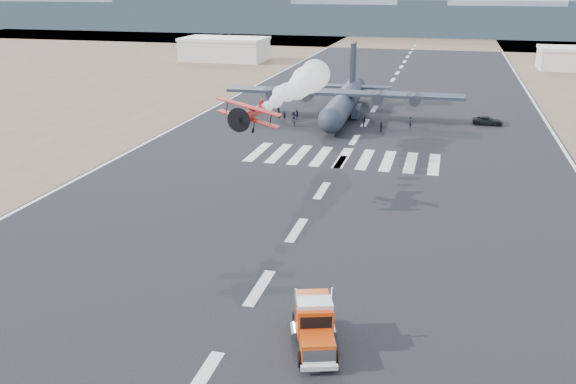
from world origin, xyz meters
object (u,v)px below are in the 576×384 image
at_px(crew_a, 285,115).
at_px(crew_f, 294,116).
at_px(crew_h, 297,114).
at_px(aerobatic_biplane, 249,114).
at_px(support_vehicle, 488,121).
at_px(hangar_left, 225,49).
at_px(crew_g, 410,122).
at_px(crew_c, 294,121).
at_px(crew_e, 278,112).
at_px(crew_d, 381,127).
at_px(semi_truck, 314,323).
at_px(transport_aircraft, 344,100).
at_px(crew_b, 364,122).

bearing_deg(crew_a, crew_f, -71.49).
height_order(crew_a, crew_h, crew_a).
bearing_deg(aerobatic_biplane, support_vehicle, 62.83).
bearing_deg(hangar_left, crew_f, -61.87).
xyz_separation_m(aerobatic_biplane, crew_f, (-5.67, 40.81, -9.05)).
distance_m(crew_f, crew_g, 19.46).
distance_m(crew_a, crew_h, 2.26).
xyz_separation_m(crew_c, crew_h, (-0.92, 5.71, -0.13)).
bearing_deg(support_vehicle, crew_a, 99.06).
bearing_deg(hangar_left, crew_a, -62.76).
height_order(crew_e, crew_f, crew_e).
bearing_deg(crew_f, crew_g, -92.52).
distance_m(crew_a, crew_e, 2.37).
bearing_deg(aerobatic_biplane, crew_g, 73.44).
bearing_deg(hangar_left, crew_d, -54.94).
relative_size(crew_a, crew_f, 1.01).
distance_m(semi_truck, crew_g, 64.52).
distance_m(transport_aircraft, crew_a, 10.98).
distance_m(hangar_left, crew_e, 81.43).
bearing_deg(crew_f, crew_c, -167.69).
relative_size(crew_d, crew_h, 0.99).
bearing_deg(support_vehicle, crew_g, 115.42).
relative_size(support_vehicle, crew_b, 2.95).
bearing_deg(crew_c, crew_h, 152.39).
height_order(crew_d, crew_g, crew_g).
height_order(hangar_left, crew_f, hangar_left).
relative_size(hangar_left, crew_e, 13.76).
xyz_separation_m(crew_b, crew_g, (7.24, 1.01, 0.12)).
xyz_separation_m(crew_d, crew_g, (4.29, 3.60, 0.16)).
distance_m(support_vehicle, crew_d, 19.00).
bearing_deg(crew_e, crew_c, -148.34).
height_order(transport_aircraft, crew_h, transport_aircraft).
bearing_deg(crew_h, crew_a, -13.91).
relative_size(crew_b, crew_g, 0.88).
bearing_deg(semi_truck, aerobatic_biplane, 98.66).
distance_m(aerobatic_biplane, crew_c, 38.30).
xyz_separation_m(hangar_left, semi_truck, (57.75, -139.54, -1.80)).
bearing_deg(semi_truck, crew_d, 74.27).
relative_size(crew_f, crew_g, 0.86).
bearing_deg(crew_e, crew_a, -141.79).
bearing_deg(crew_b, crew_e, 49.48).
relative_size(support_vehicle, crew_a, 2.95).
bearing_deg(crew_b, transport_aircraft, 5.25).
bearing_deg(crew_c, crew_a, 175.27).
relative_size(transport_aircraft, support_vehicle, 8.32).
distance_m(crew_c, crew_d, 14.19).
distance_m(crew_a, crew_d, 17.42).
height_order(crew_a, crew_e, crew_e).
bearing_deg(crew_a, transport_aircraft, -27.57).
xyz_separation_m(crew_a, crew_h, (1.78, 1.40, -0.03)).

